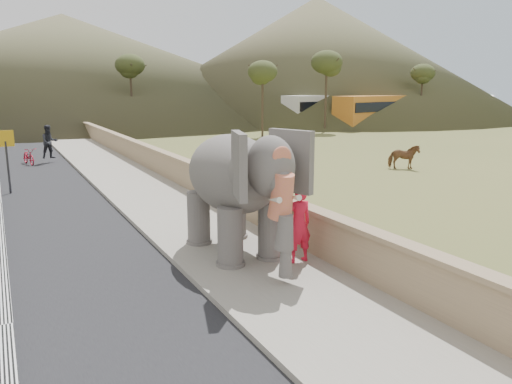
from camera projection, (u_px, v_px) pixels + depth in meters
The scene contains 13 objects.
ground at pixel (281, 289), 9.99m from camera, with size 160.00×160.00×0.00m, color olive.
walkway at pixel (146, 193), 18.65m from camera, with size 3.00×120.00×0.15m, color #9E9687.
parapet at pixel (188, 177), 19.30m from camera, with size 0.30×120.00×1.10m, color tan.
signboard at pixel (6, 151), 18.49m from camera, with size 0.60×0.08×2.40m.
cow at pixel (404, 157), 24.37m from camera, with size 0.65×1.44×1.21m, color brown.
distant_car at pixel (240, 120), 48.78m from camera, with size 1.70×4.23×1.44m, color #B6B7BD.
bus_white at pixel (330, 111), 50.87m from camera, with size 2.50×11.00×3.10m, color silver.
bus_orange at pixel (378, 112), 48.92m from camera, with size 2.50×11.00×3.10m, color #C27022.
hill_right at pixel (316, 57), 69.71m from camera, with size 56.00×56.00×16.00m, color brown.
hill_far at pixel (65, 65), 71.52m from camera, with size 80.00×80.00×14.00m, color brown.
elephant_and_man at pixel (234, 191), 11.63m from camera, with size 2.31×4.05×2.91m.
motorcyclist at pixel (40, 148), 25.99m from camera, with size 2.00×1.74×2.01m.
trees at pixel (62, 85), 31.97m from camera, with size 47.88×44.98×9.87m.
Camera 1 is at (-4.78, -8.07, 3.99)m, focal length 35.00 mm.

